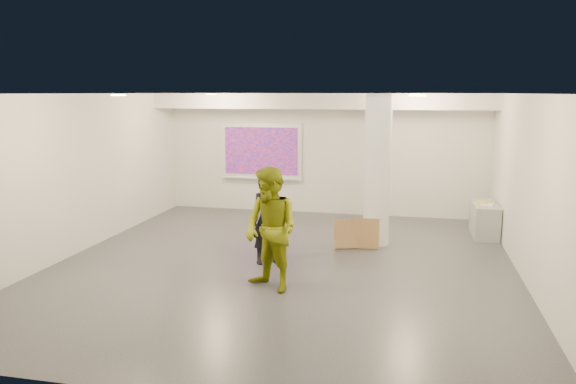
% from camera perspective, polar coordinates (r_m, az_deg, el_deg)
% --- Properties ---
extents(floor, '(8.00, 9.00, 0.01)m').
position_cam_1_polar(floor, '(10.03, -0.50, -7.44)').
color(floor, '#36393E').
rests_on(floor, ground).
extents(ceiling, '(8.00, 9.00, 0.01)m').
position_cam_1_polar(ceiling, '(9.56, -0.53, 9.96)').
color(ceiling, silver).
rests_on(ceiling, floor).
extents(wall_back, '(8.00, 0.01, 3.00)m').
position_cam_1_polar(wall_back, '(14.07, 3.64, 3.86)').
color(wall_back, silver).
rests_on(wall_back, floor).
extents(wall_front, '(8.00, 0.01, 3.00)m').
position_cam_1_polar(wall_front, '(5.49, -11.23, -6.19)').
color(wall_front, silver).
rests_on(wall_front, floor).
extents(wall_left, '(0.01, 9.00, 3.00)m').
position_cam_1_polar(wall_left, '(11.27, -20.75, 1.68)').
color(wall_left, silver).
rests_on(wall_left, floor).
extents(wall_right, '(0.01, 9.00, 3.00)m').
position_cam_1_polar(wall_right, '(9.62, 23.39, 0.15)').
color(wall_right, silver).
rests_on(wall_right, floor).
extents(soffit_band, '(8.00, 1.10, 0.36)m').
position_cam_1_polar(soffit_band, '(13.44, 3.33, 9.22)').
color(soffit_band, silver).
rests_on(soffit_band, ceiling).
extents(downlight_nw, '(0.22, 0.22, 0.02)m').
position_cam_1_polar(downlight_nw, '(12.60, -7.83, 9.81)').
color(downlight_nw, '#EFD47D').
rests_on(downlight_nw, ceiling).
extents(downlight_ne, '(0.22, 0.22, 0.02)m').
position_cam_1_polar(downlight_ne, '(11.82, 12.91, 9.64)').
color(downlight_ne, '#EFD47D').
rests_on(downlight_ne, ceiling).
extents(downlight_sw, '(0.22, 0.22, 0.02)m').
position_cam_1_polar(downlight_sw, '(8.95, -16.85, 9.40)').
color(downlight_sw, '#EFD47D').
rests_on(downlight_sw, ceiling).
extents(downlight_se, '(0.22, 0.22, 0.02)m').
position_cam_1_polar(downlight_se, '(7.82, 13.01, 9.53)').
color(downlight_se, '#EFD47D').
rests_on(downlight_se, ceiling).
extents(column, '(0.52, 0.52, 3.00)m').
position_cam_1_polar(column, '(11.24, 9.06, 2.19)').
color(column, white).
rests_on(column, floor).
extents(projection_screen, '(2.10, 0.13, 1.42)m').
position_cam_1_polar(projection_screen, '(14.35, -2.73, 4.11)').
color(projection_screen, white).
rests_on(projection_screen, wall_back).
extents(credenza, '(0.51, 1.20, 0.70)m').
position_cam_1_polar(credenza, '(12.65, 19.34, -2.69)').
color(credenza, '#919497').
rests_on(credenza, floor).
extents(papers_stack, '(0.32, 0.36, 0.02)m').
position_cam_1_polar(papers_stack, '(12.48, 19.59, -1.19)').
color(papers_stack, white).
rests_on(papers_stack, credenza).
extents(postit_pad, '(0.26, 0.32, 0.03)m').
position_cam_1_polar(postit_pad, '(12.60, 19.16, -1.04)').
color(postit_pad, yellow).
rests_on(postit_pad, credenza).
extents(cardboard_back, '(0.55, 0.19, 0.59)m').
position_cam_1_polar(cardboard_back, '(11.12, 7.83, -4.20)').
color(cardboard_back, olive).
rests_on(cardboard_back, floor).
extents(cardboard_front, '(0.55, 0.34, 0.56)m').
position_cam_1_polar(cardboard_front, '(11.10, 6.04, -4.27)').
color(cardboard_front, olive).
rests_on(cardboard_front, floor).
extents(woman, '(0.70, 0.64, 1.60)m').
position_cam_1_polar(woman, '(9.96, -2.08, -2.80)').
color(woman, black).
rests_on(woman, floor).
extents(man, '(1.18, 1.11, 1.92)m').
position_cam_1_polar(man, '(8.57, -1.74, -3.84)').
color(man, olive).
rests_on(man, floor).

